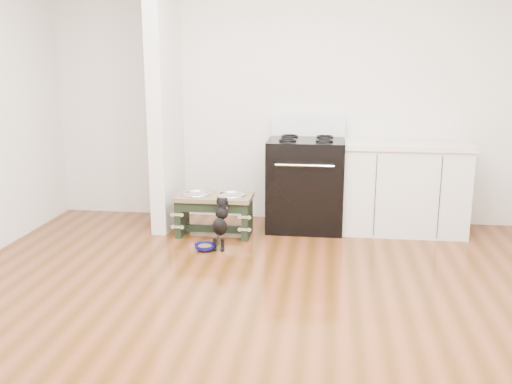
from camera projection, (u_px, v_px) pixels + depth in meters
name	position (u px, v px, depth m)	size (l,w,h in m)	color
ground	(252.00, 318.00, 3.87)	(5.00, 5.00, 0.00)	#4C2A0D
room_shell	(252.00, 75.00, 3.50)	(5.00, 5.00, 5.00)	silver
partition_wall	(165.00, 95.00, 5.73)	(0.15, 0.80, 2.70)	silver
oven_range	(306.00, 182.00, 5.81)	(0.76, 0.69, 1.14)	black
cabinet_run	(404.00, 187.00, 5.71)	(1.24, 0.64, 0.91)	silver
dog_feeder	(214.00, 207.00, 5.60)	(0.75, 0.40, 0.43)	black
puppy	(221.00, 221.00, 5.26)	(0.13, 0.38, 0.46)	black
floor_bowl	(205.00, 247.00, 5.21)	(0.25, 0.25, 0.06)	#0C0D59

